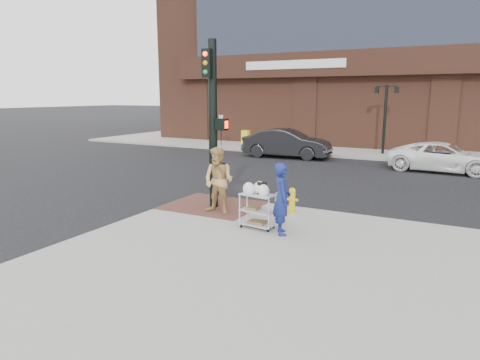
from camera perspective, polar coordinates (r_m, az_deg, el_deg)
The scene contains 13 objects.
ground at distance 12.48m, azimuth -3.41°, elevation -5.31°, with size 220.00×220.00×0.00m, color black.
brick_curb_ramp at distance 13.48m, azimuth -3.63°, elevation -3.37°, with size 2.80×2.40×0.01m, color brown.
lamp_post at distance 26.58m, azimuth 18.80°, elevation 8.64°, with size 1.32×0.22×4.00m.
parking_sign at distance 29.29m, azimuth -2.55°, elevation 6.72°, with size 0.05×0.05×2.20m, color black.
traffic_signal_pole at distance 12.89m, azimuth -3.61°, elevation 8.01°, with size 0.61×0.51×5.00m.
woman_blue at distance 10.57m, azimuth 5.61°, elevation -2.50°, with size 0.66×0.43×1.80m, color navy.
pedestrian_tan at distance 12.37m, azimuth -2.86°, elevation -0.10°, with size 0.95×0.74×1.95m, color tan.
sedan_dark at distance 24.87m, azimuth 6.26°, elevation 4.88°, with size 1.75×5.01×1.65m, color black.
minivan_white at distance 22.29m, azimuth 25.55°, elevation 2.75°, with size 2.28×4.94×1.37m, color white.
utility_cart at distance 11.08m, azimuth 2.35°, elevation -3.66°, with size 0.95×0.62×1.22m.
fire_hydrant at distance 12.61m, azimuth 6.97°, elevation -2.67°, with size 0.36×0.25×0.76m.
newsbox_yellow at distance 28.64m, azimuth 0.75°, elevation 5.54°, with size 0.47×0.42×1.11m, color yellow.
newsbox_blue at distance 28.06m, azimuth 3.20°, elevation 5.20°, with size 0.39×0.35×0.92m, color #194CA5.
Camera 1 is at (6.21, -10.23, 3.55)m, focal length 32.00 mm.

